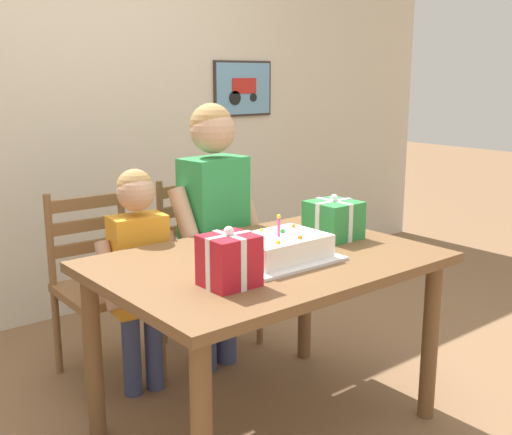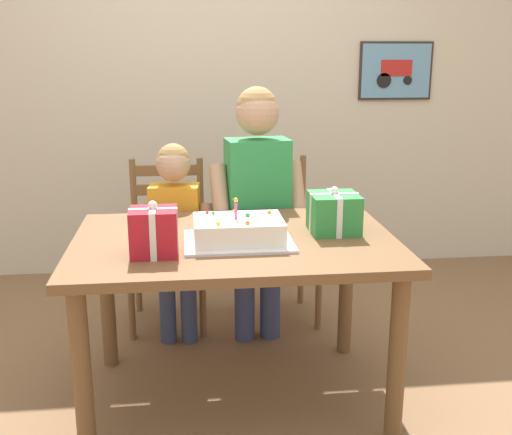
{
  "view_description": "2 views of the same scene",
  "coord_description": "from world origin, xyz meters",
  "px_view_note": "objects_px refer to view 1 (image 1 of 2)",
  "views": [
    {
      "loc": [
        -1.56,
        -1.84,
        1.47
      ],
      "look_at": [
        0.1,
        0.19,
        0.87
      ],
      "focal_mm": 43.75,
      "sensor_mm": 36.0,
      "label": 1
    },
    {
      "loc": [
        -0.19,
        -2.48,
        1.52
      ],
      "look_at": [
        0.1,
        0.06,
        0.82
      ],
      "focal_mm": 43.65,
      "sensor_mm": 36.0,
      "label": 2
    }
  ],
  "objects_px": {
    "gift_box_red_large": "(334,220)",
    "gift_box_beside_cake": "(229,260)",
    "chair_right": "(206,261)",
    "child_older": "(214,212)",
    "chair_left": "(102,285)",
    "child_younger": "(139,261)",
    "dining_table": "(267,281)",
    "birthday_cake": "(279,249)"
  },
  "relations": [
    {
      "from": "gift_box_red_large",
      "to": "gift_box_beside_cake",
      "type": "bearing_deg",
      "value": -163.36
    },
    {
      "from": "chair_right",
      "to": "gift_box_red_large",
      "type": "bearing_deg",
      "value": -81.45
    },
    {
      "from": "gift_box_red_large",
      "to": "child_older",
      "type": "height_order",
      "value": "child_older"
    },
    {
      "from": "gift_box_red_large",
      "to": "gift_box_beside_cake",
      "type": "xyz_separation_m",
      "value": [
        -0.76,
        -0.23,
        0.01
      ]
    },
    {
      "from": "chair_left",
      "to": "child_younger",
      "type": "bearing_deg",
      "value": -79.67
    },
    {
      "from": "gift_box_beside_cake",
      "to": "chair_right",
      "type": "bearing_deg",
      "value": 59.25
    },
    {
      "from": "dining_table",
      "to": "gift_box_beside_cake",
      "type": "bearing_deg",
      "value": -151.11
    },
    {
      "from": "gift_box_beside_cake",
      "to": "chair_right",
      "type": "xyz_separation_m",
      "value": [
        0.63,
        1.06,
        -0.37
      ]
    },
    {
      "from": "birthday_cake",
      "to": "gift_box_beside_cake",
      "type": "distance_m",
      "value": 0.36
    },
    {
      "from": "gift_box_beside_cake",
      "to": "child_younger",
      "type": "height_order",
      "value": "child_younger"
    },
    {
      "from": "child_younger",
      "to": "gift_box_beside_cake",
      "type": "bearing_deg",
      "value": -94.91
    },
    {
      "from": "child_younger",
      "to": "gift_box_red_large",
      "type": "bearing_deg",
      "value": -38.46
    },
    {
      "from": "gift_box_beside_cake",
      "to": "chair_left",
      "type": "distance_m",
      "value": 1.12
    },
    {
      "from": "chair_right",
      "to": "dining_table",
      "type": "bearing_deg",
      "value": -109.2
    },
    {
      "from": "birthday_cake",
      "to": "chair_right",
      "type": "height_order",
      "value": "birthday_cake"
    },
    {
      "from": "child_younger",
      "to": "child_older",
      "type": "bearing_deg",
      "value": -0.08
    },
    {
      "from": "dining_table",
      "to": "chair_left",
      "type": "distance_m",
      "value": 0.95
    },
    {
      "from": "dining_table",
      "to": "chair_left",
      "type": "height_order",
      "value": "chair_left"
    },
    {
      "from": "birthday_cake",
      "to": "child_older",
      "type": "relative_size",
      "value": 0.33
    },
    {
      "from": "chair_left",
      "to": "chair_right",
      "type": "distance_m",
      "value": 0.62
    },
    {
      "from": "gift_box_red_large",
      "to": "child_younger",
      "type": "bearing_deg",
      "value": 141.54
    },
    {
      "from": "chair_right",
      "to": "chair_left",
      "type": "bearing_deg",
      "value": 179.99
    },
    {
      "from": "birthday_cake",
      "to": "chair_left",
      "type": "bearing_deg",
      "value": 108.66
    },
    {
      "from": "chair_right",
      "to": "child_younger",
      "type": "height_order",
      "value": "child_younger"
    },
    {
      "from": "chair_right",
      "to": "child_older",
      "type": "xyz_separation_m",
      "value": [
        -0.14,
        -0.29,
        0.35
      ]
    },
    {
      "from": "dining_table",
      "to": "child_younger",
      "type": "distance_m",
      "value": 0.65
    },
    {
      "from": "chair_right",
      "to": "child_younger",
      "type": "distance_m",
      "value": 0.66
    },
    {
      "from": "child_younger",
      "to": "dining_table",
      "type": "bearing_deg",
      "value": -66.64
    },
    {
      "from": "birthday_cake",
      "to": "child_older",
      "type": "bearing_deg",
      "value": 76.74
    },
    {
      "from": "gift_box_beside_cake",
      "to": "dining_table",
      "type": "bearing_deg",
      "value": 28.89
    },
    {
      "from": "chair_right",
      "to": "child_older",
      "type": "height_order",
      "value": "child_older"
    },
    {
      "from": "birthday_cake",
      "to": "child_younger",
      "type": "height_order",
      "value": "child_younger"
    },
    {
      "from": "gift_box_beside_cake",
      "to": "chair_right",
      "type": "height_order",
      "value": "gift_box_beside_cake"
    },
    {
      "from": "birthday_cake",
      "to": "gift_box_red_large",
      "type": "bearing_deg",
      "value": 14.86
    },
    {
      "from": "dining_table",
      "to": "child_older",
      "type": "height_order",
      "value": "child_older"
    },
    {
      "from": "chair_left",
      "to": "child_younger",
      "type": "distance_m",
      "value": 0.34
    },
    {
      "from": "gift_box_beside_cake",
      "to": "child_younger",
      "type": "relative_size",
      "value": 0.2
    },
    {
      "from": "chair_left",
      "to": "chair_right",
      "type": "xyz_separation_m",
      "value": [
        0.62,
        -0.0,
        0.0
      ]
    },
    {
      "from": "dining_table",
      "to": "gift_box_red_large",
      "type": "xyz_separation_m",
      "value": [
        0.43,
        0.05,
        0.19
      ]
    },
    {
      "from": "child_older",
      "to": "birthday_cake",
      "type": "bearing_deg",
      "value": -103.26
    },
    {
      "from": "chair_left",
      "to": "gift_box_beside_cake",
      "type": "bearing_deg",
      "value": -90.77
    },
    {
      "from": "chair_right",
      "to": "child_older",
      "type": "relative_size",
      "value": 0.69
    }
  ]
}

